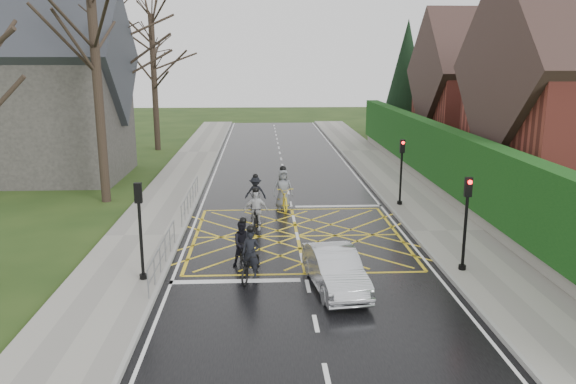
{
  "coord_description": "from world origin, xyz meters",
  "views": [
    {
      "loc": [
        -1.4,
        -21.06,
        6.83
      ],
      "look_at": [
        -0.27,
        2.1,
        1.3
      ],
      "focal_mm": 35.0,
      "sensor_mm": 36.0,
      "label": 1
    }
  ],
  "objects": [
    {
      "name": "traffic_light_se",
      "position": [
        5.1,
        -4.2,
        1.66
      ],
      "size": [
        0.24,
        0.31,
        3.21
      ],
      "rotation": [
        0.0,
        0.0,
        3.14
      ],
      "color": "black",
      "rests_on": "ground"
    },
    {
      "name": "tree_far",
      "position": [
        -9.3,
        22.0,
        7.19
      ],
      "size": [
        8.4,
        8.4,
        10.4
      ],
      "color": "black",
      "rests_on": "ground"
    },
    {
      "name": "cyclist_front",
      "position": [
        -1.63,
        0.91,
        0.66
      ],
      "size": [
        1.0,
        1.83,
        1.79
      ],
      "rotation": [
        0.0,
        0.0,
        -0.1
      ],
      "color": "black",
      "rests_on": "ground"
    },
    {
      "name": "traffic_light_ne",
      "position": [
        5.1,
        4.2,
        1.66
      ],
      "size": [
        0.24,
        0.31,
        3.21
      ],
      "rotation": [
        0.0,
        0.0,
        3.14
      ],
      "color": "black",
      "rests_on": "ground"
    },
    {
      "name": "stone_wall",
      "position": [
        7.75,
        6.0,
        0.35
      ],
      "size": [
        0.5,
        38.0,
        0.7
      ],
      "primitive_type": "cube",
      "color": "slate",
      "rests_on": "ground"
    },
    {
      "name": "conifer",
      "position": [
        10.75,
        26.0,
        4.99
      ],
      "size": [
        4.6,
        4.6,
        10.0
      ],
      "color": "black",
      "rests_on": "ground"
    },
    {
      "name": "cyclist_back",
      "position": [
        -2.02,
        -3.17,
        0.64
      ],
      "size": [
        0.86,
        1.76,
        1.71
      ],
      "rotation": [
        0.0,
        0.0,
        0.2
      ],
      "color": "black",
      "rests_on": "ground"
    },
    {
      "name": "ground",
      "position": [
        0.0,
        0.0,
        0.0
      ],
      "size": [
        120.0,
        120.0,
        0.0
      ],
      "primitive_type": "plane",
      "color": "#1B3110",
      "rests_on": "ground"
    },
    {
      "name": "traffic_light_sw",
      "position": [
        -5.1,
        -4.5,
        1.66
      ],
      "size": [
        0.24,
        0.31,
        3.21
      ],
      "color": "black",
      "rests_on": "ground"
    },
    {
      "name": "house_far",
      "position": [
        14.75,
        18.0,
        4.36
      ],
      "size": [
        9.8,
        8.8,
        10.3
      ],
      "color": "maroon",
      "rests_on": "ground"
    },
    {
      "name": "road",
      "position": [
        0.0,
        0.0,
        0.01
      ],
      "size": [
        9.0,
        80.0,
        0.01
      ],
      "primitive_type": "cube",
      "color": "black",
      "rests_on": "ground"
    },
    {
      "name": "cyclist_lead",
      "position": [
        -0.4,
        4.16,
        0.71
      ],
      "size": [
        1.01,
        2.18,
        2.04
      ],
      "rotation": [
        0.0,
        0.0,
        0.14
      ],
      "color": "gold",
      "rests_on": "ground"
    },
    {
      "name": "church",
      "position": [
        -13.54,
        12.0,
        4.93
      ],
      "size": [
        8.8,
        7.8,
        11.0
      ],
      "color": "#2D2B28",
      "rests_on": "ground"
    },
    {
      "name": "sidewalk_right",
      "position": [
        6.0,
        0.0,
        0.07
      ],
      "size": [
        3.0,
        80.0,
        0.15
      ],
      "primitive_type": "cube",
      "color": "gray",
      "rests_on": "ground"
    },
    {
      "name": "car",
      "position": [
        0.81,
        -5.21,
        0.62
      ],
      "size": [
        1.79,
        3.9,
        1.24
      ],
      "primitive_type": "imported",
      "rotation": [
        0.0,
        0.0,
        0.13
      ],
      "color": "silver",
      "rests_on": "ground"
    },
    {
      "name": "hedge",
      "position": [
        7.75,
        6.0,
        2.1
      ],
      "size": [
        0.9,
        38.0,
        2.8
      ],
      "primitive_type": "cube",
      "color": "#0F3A10",
      "rests_on": "stone_wall"
    },
    {
      "name": "tree_near",
      "position": [
        -9.0,
        6.0,
        7.91
      ],
      "size": [
        9.24,
        9.24,
        11.44
      ],
      "color": "black",
      "rests_on": "ground"
    },
    {
      "name": "cyclist_rear",
      "position": [
        -1.76,
        -4.28,
        0.57
      ],
      "size": [
        1.09,
        1.9,
        1.75
      ],
      "rotation": [
        0.0,
        0.0,
        -0.27
      ],
      "color": "black",
      "rests_on": "ground"
    },
    {
      "name": "railing_north",
      "position": [
        -4.65,
        4.0,
        0.79
      ],
      "size": [
        0.05,
        6.04,
        1.03
      ],
      "color": "slate",
      "rests_on": "ground"
    },
    {
      "name": "cyclist_mid",
      "position": [
        -1.67,
        4.2,
        0.61
      ],
      "size": [
        1.08,
        1.8,
        1.67
      ],
      "rotation": [
        0.0,
        0.0,
        -0.19
      ],
      "color": "black",
      "rests_on": "ground"
    },
    {
      "name": "railing_south",
      "position": [
        -4.65,
        -3.5,
        0.78
      ],
      "size": [
        0.05,
        5.04,
        1.03
      ],
      "color": "slate",
      "rests_on": "ground"
    },
    {
      "name": "tree_mid",
      "position": [
        -10.0,
        14.0,
        8.63
      ],
      "size": [
        10.08,
        10.08,
        12.48
      ],
      "color": "black",
      "rests_on": "ground"
    },
    {
      "name": "sidewalk_left",
      "position": [
        -6.0,
        0.0,
        0.07
      ],
      "size": [
        3.0,
        80.0,
        0.15
      ],
      "primitive_type": "cube",
      "color": "gray",
      "rests_on": "ground"
    }
  ]
}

